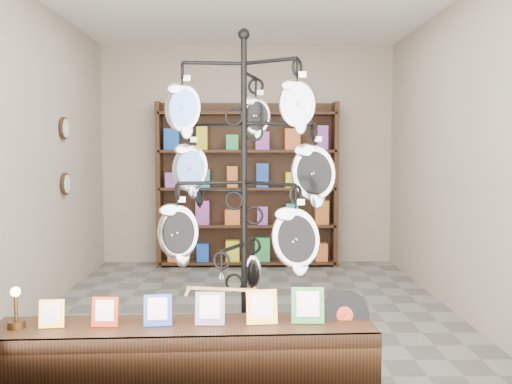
% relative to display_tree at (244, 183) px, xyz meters
% --- Properties ---
extents(ground, '(5.00, 5.00, 0.00)m').
position_rel_display_tree_xyz_m(ground, '(0.02, 1.69, -1.35)').
color(ground, slate).
rests_on(ground, ground).
extents(room_envelope, '(5.00, 5.00, 5.00)m').
position_rel_display_tree_xyz_m(room_envelope, '(0.02, 1.69, 0.50)').
color(room_envelope, '#AE9F8C').
rests_on(room_envelope, ground).
extents(display_tree, '(1.23, 1.19, 2.34)m').
position_rel_display_tree_xyz_m(display_tree, '(0.00, 0.00, 0.00)').
color(display_tree, black).
rests_on(display_tree, ground).
extents(front_shelf, '(2.24, 0.55, 0.79)m').
position_rel_display_tree_xyz_m(front_shelf, '(-0.35, -0.42, -1.08)').
color(front_shelf, black).
rests_on(front_shelf, ground).
extents(back_shelving, '(2.42, 0.36, 2.20)m').
position_rel_display_tree_xyz_m(back_shelving, '(0.02, 3.99, -0.33)').
color(back_shelving, black).
rests_on(back_shelving, ground).
extents(wall_clocks, '(0.03, 0.24, 0.84)m').
position_rel_display_tree_xyz_m(wall_clocks, '(-1.95, 2.49, 0.15)').
color(wall_clocks, black).
rests_on(wall_clocks, ground).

